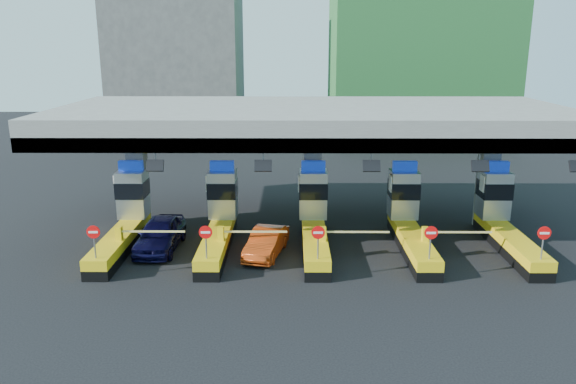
{
  "coord_description": "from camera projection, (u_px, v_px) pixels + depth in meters",
  "views": [
    {
      "loc": [
        -1.17,
        -28.19,
        10.34
      ],
      "look_at": [
        -1.37,
        0.0,
        2.88
      ],
      "focal_mm": 35.0,
      "sensor_mm": 36.0,
      "label": 1
    }
  ],
  "objects": [
    {
      "name": "toll_lane_right",
      "position": [
        408.0,
        218.0,
        29.77
      ],
      "size": [
        4.43,
        8.0,
        4.16
      ],
      "color": "black",
      "rests_on": "ground"
    },
    {
      "name": "toll_lane_center",
      "position": [
        314.0,
        218.0,
        29.8
      ],
      "size": [
        4.43,
        8.0,
        4.16
      ],
      "color": "black",
      "rests_on": "ground"
    },
    {
      "name": "red_car",
      "position": [
        266.0,
        242.0,
        28.18
      ],
      "size": [
        2.3,
        4.32,
        1.35
      ],
      "primitive_type": "imported",
      "rotation": [
        0.0,
        0.0,
        -0.22
      ],
      "color": "#A6330C",
      "rests_on": "ground"
    },
    {
      "name": "toll_canopy",
      "position": [
        313.0,
        122.0,
        31.1
      ],
      "size": [
        28.0,
        12.09,
        7.0
      ],
      "color": "slate",
      "rests_on": "ground"
    },
    {
      "name": "toll_lane_far_right",
      "position": [
        502.0,
        218.0,
        29.73
      ],
      "size": [
        4.43,
        8.0,
        4.16
      ],
      "color": "black",
      "rests_on": "ground"
    },
    {
      "name": "toll_lane_far_left",
      "position": [
        126.0,
        217.0,
        29.87
      ],
      "size": [
        4.43,
        8.0,
        4.16
      ],
      "color": "black",
      "rests_on": "ground"
    },
    {
      "name": "van",
      "position": [
        160.0,
        234.0,
        28.97
      ],
      "size": [
        2.12,
        4.93,
        1.66
      ],
      "primitive_type": "imported",
      "rotation": [
        0.0,
        0.0,
        -0.03
      ],
      "color": "black",
      "rests_on": "ground"
    },
    {
      "name": "toll_lane_left",
      "position": [
        220.0,
        217.0,
        29.84
      ],
      "size": [
        4.43,
        8.0,
        4.16
      ],
      "color": "black",
      "rests_on": "ground"
    },
    {
      "name": "bg_building_concrete",
      "position": [
        177.0,
        56.0,
        62.48
      ],
      "size": [
        14.0,
        10.0,
        18.0
      ],
      "primitive_type": "cube",
      "color": "#4C4C49",
      "rests_on": "ground"
    },
    {
      "name": "bg_building_scaffold",
      "position": [
        421.0,
        7.0,
        57.16
      ],
      "size": [
        18.0,
        12.0,
        28.0
      ],
      "primitive_type": "cube",
      "color": "#1E5926",
      "rests_on": "ground"
    },
    {
      "name": "ground",
      "position": [
        314.0,
        244.0,
        29.89
      ],
      "size": [
        120.0,
        120.0,
        0.0
      ],
      "primitive_type": "plane",
      "color": "black",
      "rests_on": "ground"
    }
  ]
}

